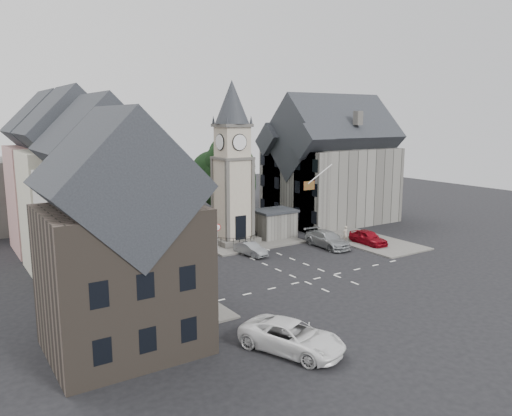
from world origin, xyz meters
TOP-DOWN VIEW (x-y plane):
  - ground at (0.00, 0.00)m, footprint 120.00×120.00m
  - pavement_west at (-12.50, 6.00)m, footprint 6.00×30.00m
  - pavement_east at (12.00, 8.00)m, footprint 6.00×26.00m
  - central_island at (1.50, 8.00)m, footprint 10.00×8.00m
  - road_markings at (0.00, -5.50)m, footprint 20.00×8.00m
  - clock_tower at (0.00, 7.99)m, footprint 4.86×4.86m
  - stone_shelter at (4.80, 7.50)m, footprint 4.30×3.30m
  - town_tree at (2.00, 13.00)m, footprint 7.20×7.20m
  - warning_sign_post at (-3.20, 5.43)m, footprint 0.70×0.19m
  - terrace_pink at (-15.50, 16.00)m, footprint 8.10×7.60m
  - terrace_cream at (-15.50, 8.00)m, footprint 8.10×7.60m
  - terrace_tudor at (-15.50, 0.00)m, footprint 8.10×7.60m
  - building_sw_stone at (-17.00, -9.00)m, footprint 8.60×7.60m
  - backdrop_west at (-12.00, 28.00)m, footprint 20.00×10.00m
  - east_building at (15.59, 11.00)m, footprint 14.40×11.40m
  - east_boundary_wall at (9.20, 10.00)m, footprint 0.40×16.00m
  - flagpole at (8.00, 4.00)m, footprint 3.68×0.10m
  - car_west_blue at (-10.79, -1.04)m, footprint 4.66×2.04m
  - car_west_silver at (-11.50, 5.27)m, footprint 4.60×1.78m
  - car_west_grey at (-11.50, 4.49)m, footprint 6.06×4.32m
  - car_island_silver at (-1.00, 3.11)m, footprint 1.77×3.84m
  - car_island_east at (7.00, 1.50)m, footprint 2.35×5.49m
  - car_east_red at (11.05, -0.05)m, footprint 1.97×4.47m
  - van_sw_white at (-9.50, -14.44)m, footprint 4.80×6.54m
  - pedestrian at (9.85, 2.00)m, footprint 0.67×0.48m

SIDE VIEW (x-z plane):
  - ground at x=0.00m, z-range 0.00..0.00m
  - road_markings at x=0.00m, z-range 0.00..0.01m
  - pavement_west at x=-12.50m, z-range 0.00..0.14m
  - pavement_east at x=12.00m, z-range 0.00..0.14m
  - central_island at x=1.50m, z-range 0.00..0.16m
  - east_boundary_wall at x=9.20m, z-range 0.00..0.90m
  - car_island_silver at x=-1.00m, z-range 0.00..1.22m
  - car_west_silver at x=-11.50m, z-range 0.00..1.49m
  - car_east_red at x=11.05m, z-range 0.00..1.50m
  - car_west_grey at x=-11.50m, z-range 0.00..1.53m
  - car_west_blue at x=-10.79m, z-range 0.00..1.56m
  - car_island_east at x=7.00m, z-range 0.00..1.58m
  - van_sw_white at x=-9.50m, z-range 0.00..1.65m
  - pedestrian at x=9.85m, z-range 0.00..1.72m
  - stone_shelter at x=4.80m, z-range 0.01..3.09m
  - warning_sign_post at x=-3.20m, z-range 0.60..3.45m
  - backdrop_west at x=-12.00m, z-range 0.00..8.00m
  - building_sw_stone at x=-17.00m, z-range 0.15..10.55m
  - terrace_tudor at x=-15.50m, z-range 0.19..12.19m
  - east_building at x=15.59m, z-range -0.04..12.56m
  - terrace_pink at x=-15.50m, z-range 0.18..12.98m
  - terrace_cream at x=-15.50m, z-range 0.18..12.98m
  - town_tree at x=2.00m, z-range 1.57..12.37m
  - flagpole at x=8.00m, z-range 5.63..8.37m
  - clock_tower at x=0.00m, z-range 0.00..16.25m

